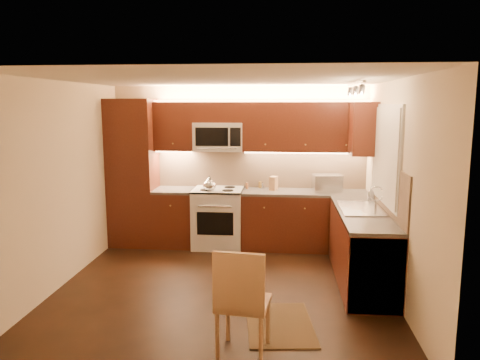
# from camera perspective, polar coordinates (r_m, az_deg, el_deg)

# --- Properties ---
(floor) EXTENTS (4.00, 4.00, 0.01)m
(floor) POSITION_cam_1_polar(r_m,az_deg,el_deg) (5.82, -2.03, -13.10)
(floor) COLOR black
(floor) RESTS_ON ground
(ceiling) EXTENTS (4.00, 4.00, 0.01)m
(ceiling) POSITION_cam_1_polar(r_m,az_deg,el_deg) (5.39, -2.19, 12.28)
(ceiling) COLOR beige
(ceiling) RESTS_ON ground
(wall_back) EXTENTS (4.00, 0.01, 2.50)m
(wall_back) POSITION_cam_1_polar(r_m,az_deg,el_deg) (7.44, -0.10, 1.82)
(wall_back) COLOR beige
(wall_back) RESTS_ON ground
(wall_front) EXTENTS (4.00, 0.01, 2.50)m
(wall_front) POSITION_cam_1_polar(r_m,az_deg,el_deg) (3.55, -6.33, -6.62)
(wall_front) COLOR beige
(wall_front) RESTS_ON ground
(wall_left) EXTENTS (0.01, 4.00, 2.50)m
(wall_left) POSITION_cam_1_polar(r_m,az_deg,el_deg) (6.06, -21.20, -0.53)
(wall_left) COLOR beige
(wall_left) RESTS_ON ground
(wall_right) EXTENTS (0.01, 4.00, 2.50)m
(wall_right) POSITION_cam_1_polar(r_m,az_deg,el_deg) (5.58, 18.72, -1.20)
(wall_right) COLOR beige
(wall_right) RESTS_ON ground
(pantry) EXTENTS (0.70, 0.60, 2.30)m
(pantry) POSITION_cam_1_polar(r_m,az_deg,el_deg) (7.50, -12.98, 0.87)
(pantry) COLOR #41160D
(pantry) RESTS_ON floor
(base_cab_back_left) EXTENTS (0.62, 0.60, 0.86)m
(base_cab_back_left) POSITION_cam_1_polar(r_m,az_deg,el_deg) (7.46, -7.94, -4.67)
(base_cab_back_left) COLOR #41160D
(base_cab_back_left) RESTS_ON floor
(counter_back_left) EXTENTS (0.62, 0.60, 0.04)m
(counter_back_left) POSITION_cam_1_polar(r_m,az_deg,el_deg) (7.36, -8.02, -1.26)
(counter_back_left) COLOR #373432
(counter_back_left) RESTS_ON base_cab_back_left
(base_cab_back_right) EXTENTS (1.92, 0.60, 0.86)m
(base_cab_back_right) POSITION_cam_1_polar(r_m,az_deg,el_deg) (7.27, 7.89, -5.03)
(base_cab_back_right) COLOR #41160D
(base_cab_back_right) RESTS_ON floor
(counter_back_right) EXTENTS (1.92, 0.60, 0.04)m
(counter_back_right) POSITION_cam_1_polar(r_m,az_deg,el_deg) (7.17, 7.97, -1.54)
(counter_back_right) COLOR #373432
(counter_back_right) RESTS_ON base_cab_back_right
(base_cab_right) EXTENTS (0.60, 2.00, 0.86)m
(base_cab_right) POSITION_cam_1_polar(r_m,az_deg,el_deg) (6.09, 14.68, -8.09)
(base_cab_right) COLOR #41160D
(base_cab_right) RESTS_ON floor
(counter_right) EXTENTS (0.60, 2.00, 0.04)m
(counter_right) POSITION_cam_1_polar(r_m,az_deg,el_deg) (5.98, 14.86, -3.96)
(counter_right) COLOR #373432
(counter_right) RESTS_ON base_cab_right
(dishwasher) EXTENTS (0.58, 0.60, 0.84)m
(dishwasher) POSITION_cam_1_polar(r_m,az_deg,el_deg) (5.44, 15.87, -10.27)
(dishwasher) COLOR silver
(dishwasher) RESTS_ON floor
(backsplash_back) EXTENTS (3.30, 0.02, 0.60)m
(backsplash_back) POSITION_cam_1_polar(r_m,az_deg,el_deg) (7.41, 2.59, 1.39)
(backsplash_back) COLOR tan
(backsplash_back) RESTS_ON wall_back
(backsplash_right) EXTENTS (0.02, 2.00, 0.60)m
(backsplash_right) POSITION_cam_1_polar(r_m,az_deg,el_deg) (5.97, 17.74, -0.97)
(backsplash_right) COLOR tan
(backsplash_right) RESTS_ON wall_right
(upper_cab_back_left) EXTENTS (0.62, 0.35, 0.75)m
(upper_cab_back_left) POSITION_cam_1_polar(r_m,az_deg,el_deg) (7.37, -7.97, 6.54)
(upper_cab_back_left) COLOR #41160D
(upper_cab_back_left) RESTS_ON wall_back
(upper_cab_back_right) EXTENTS (1.92, 0.35, 0.75)m
(upper_cab_back_right) POSITION_cam_1_polar(r_m,az_deg,el_deg) (7.18, 8.10, 6.47)
(upper_cab_back_right) COLOR #41160D
(upper_cab_back_right) RESTS_ON wall_back
(upper_cab_bridge) EXTENTS (0.76, 0.35, 0.31)m
(upper_cab_bridge) POSITION_cam_1_polar(r_m,az_deg,el_deg) (7.23, -2.63, 8.31)
(upper_cab_bridge) COLOR #41160D
(upper_cab_bridge) RESTS_ON wall_back
(upper_cab_right_corner) EXTENTS (0.35, 0.50, 0.75)m
(upper_cab_right_corner) POSITION_cam_1_polar(r_m,az_deg,el_deg) (6.84, 14.89, 6.11)
(upper_cab_right_corner) COLOR #41160D
(upper_cab_right_corner) RESTS_ON wall_right
(stove) EXTENTS (0.76, 0.65, 0.92)m
(stove) POSITION_cam_1_polar(r_m,az_deg,el_deg) (7.30, -2.70, -4.65)
(stove) COLOR silver
(stove) RESTS_ON floor
(microwave) EXTENTS (0.76, 0.38, 0.44)m
(microwave) POSITION_cam_1_polar(r_m,az_deg,el_deg) (7.24, -2.62, 5.34)
(microwave) COLOR silver
(microwave) RESTS_ON wall_back
(window_frame) EXTENTS (0.03, 1.44, 1.24)m
(window_frame) POSITION_cam_1_polar(r_m,az_deg,el_deg) (6.06, 17.58, 3.00)
(window_frame) COLOR silver
(window_frame) RESTS_ON wall_right
(window_blinds) EXTENTS (0.02, 1.36, 1.16)m
(window_blinds) POSITION_cam_1_polar(r_m,az_deg,el_deg) (6.05, 17.39, 3.01)
(window_blinds) COLOR silver
(window_blinds) RESTS_ON wall_right
(sink) EXTENTS (0.52, 0.86, 0.15)m
(sink) POSITION_cam_1_polar(r_m,az_deg,el_deg) (6.10, 14.67, -2.77)
(sink) COLOR silver
(sink) RESTS_ON counter_right
(faucet) EXTENTS (0.20, 0.04, 0.30)m
(faucet) POSITION_cam_1_polar(r_m,az_deg,el_deg) (6.12, 16.36, -2.10)
(faucet) COLOR silver
(faucet) RESTS_ON counter_right
(track_light_bar) EXTENTS (0.04, 1.20, 0.03)m
(track_light_bar) POSITION_cam_1_polar(r_m,az_deg,el_deg) (5.80, 14.03, 11.41)
(track_light_bar) COLOR silver
(track_light_bar) RESTS_ON ceiling
(kettle) EXTENTS (0.25, 0.25, 0.23)m
(kettle) POSITION_cam_1_polar(r_m,az_deg,el_deg) (7.01, -3.76, -0.43)
(kettle) COLOR silver
(kettle) RESTS_ON stove
(toaster_oven) EXTENTS (0.46, 0.37, 0.25)m
(toaster_oven) POSITION_cam_1_polar(r_m,az_deg,el_deg) (7.22, 10.62, -0.35)
(toaster_oven) COLOR silver
(toaster_oven) RESTS_ON counter_back_right
(knife_block) EXTENTS (0.14, 0.18, 0.21)m
(knife_block) POSITION_cam_1_polar(r_m,az_deg,el_deg) (7.22, 4.13, -0.39)
(knife_block) COLOR #AD754E
(knife_block) RESTS_ON counter_back_right
(spice_jar_a) EXTENTS (0.04, 0.04, 0.09)m
(spice_jar_a) POSITION_cam_1_polar(r_m,az_deg,el_deg) (7.41, 0.93, -0.58)
(spice_jar_a) COLOR silver
(spice_jar_a) RESTS_ON counter_back_right
(spice_jar_b) EXTENTS (0.05, 0.05, 0.10)m
(spice_jar_b) POSITION_cam_1_polar(r_m,az_deg,el_deg) (7.40, 2.47, -0.56)
(spice_jar_b) COLOR olive
(spice_jar_b) RESTS_ON counter_back_right
(spice_jar_c) EXTENTS (0.05, 0.05, 0.09)m
(spice_jar_c) POSITION_cam_1_polar(r_m,az_deg,el_deg) (7.35, 2.87, -0.70)
(spice_jar_c) COLOR silver
(spice_jar_c) RESTS_ON counter_back_right
(spice_jar_d) EXTENTS (0.04, 0.04, 0.10)m
(spice_jar_d) POSITION_cam_1_polar(r_m,az_deg,el_deg) (7.31, 0.87, -0.70)
(spice_jar_d) COLOR #98572D
(spice_jar_d) RESTS_ON counter_back_right
(soap_bottle) EXTENTS (0.09, 0.10, 0.18)m
(soap_bottle) POSITION_cam_1_polar(r_m,az_deg,el_deg) (6.78, 15.79, -1.50)
(soap_bottle) COLOR silver
(soap_bottle) RESTS_ON counter_right
(rug) EXTENTS (0.77, 1.05, 0.01)m
(rug) POSITION_cam_1_polar(r_m,az_deg,el_deg) (4.96, 4.90, -17.22)
(rug) COLOR black
(rug) RESTS_ON floor
(dining_chair) EXTENTS (0.50, 0.50, 1.01)m
(dining_chair) POSITION_cam_1_polar(r_m,az_deg,el_deg) (4.24, 0.43, -14.55)
(dining_chair) COLOR #AD754E
(dining_chair) RESTS_ON floor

